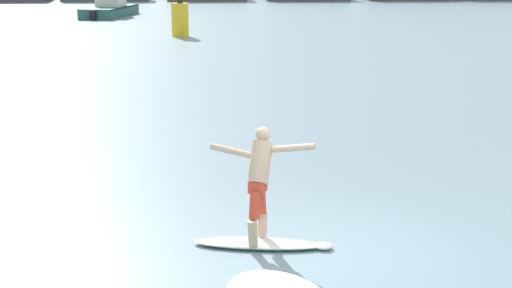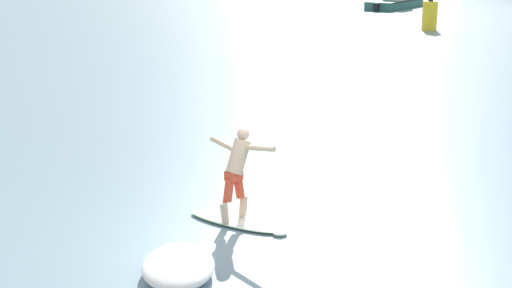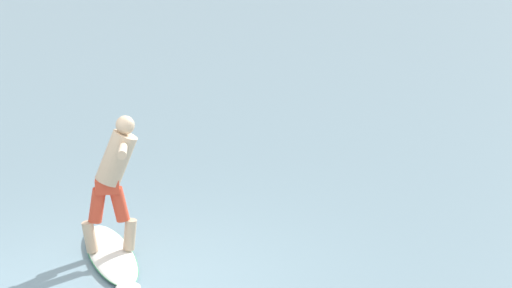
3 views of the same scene
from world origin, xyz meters
The scene contains 2 objects.
surfboard centered at (-0.75, 0.29, 0.04)m, with size 1.95×0.76×0.22m.
surfer centered at (-0.75, 0.38, 0.99)m, with size 1.43×0.81×1.56m.
Camera 3 is at (7.70, -2.61, 3.99)m, focal length 60.00 mm.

